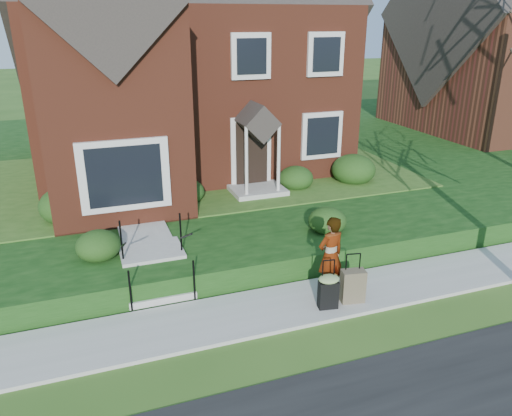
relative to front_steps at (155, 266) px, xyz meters
name	(u,v)px	position (x,y,z in m)	size (l,w,h in m)	color
ground	(292,307)	(2.50, -1.84, -0.47)	(120.00, 120.00, 0.00)	#2D5119
sidewalk	(292,305)	(2.50, -1.84, -0.43)	(60.00, 1.60, 0.08)	#9E9B93
terrace	(275,153)	(6.50, 9.06, -0.17)	(44.00, 20.00, 0.60)	black
walkway	(136,211)	(0.00, 3.16, 0.16)	(1.20, 6.00, 0.06)	#9E9B93
main_house	(176,30)	(2.29, 7.76, 4.79)	(10.40, 10.20, 9.40)	maroon
front_steps	(155,266)	(0.00, 0.00, 0.00)	(1.40, 2.02, 1.50)	#9E9B93
foundation_shrubs	(227,190)	(2.56, 2.95, 0.57)	(10.27, 4.58, 1.01)	#163510
woman	(330,255)	(3.44, -1.68, 0.48)	(0.63, 0.42, 1.74)	#999999
suitcase_black	(328,290)	(3.13, -2.23, 0.01)	(0.49, 0.42, 1.05)	black
suitcase_olive	(353,286)	(3.73, -2.17, -0.04)	(0.53, 0.36, 1.06)	brown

